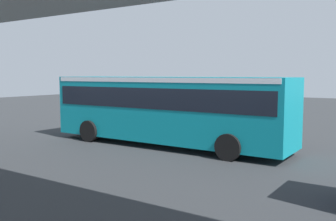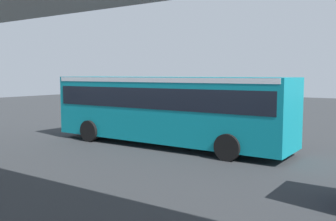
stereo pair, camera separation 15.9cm
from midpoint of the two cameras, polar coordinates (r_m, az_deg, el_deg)
ground at (r=18.60m, az=2.24°, el=-4.63°), size 80.00×80.00×0.00m
city_bus at (r=17.22m, az=0.02°, el=0.88°), size 11.54×2.85×3.15m
pedestrian at (r=18.25m, az=17.33°, el=-2.26°), size 0.38×0.38×1.79m
traffic_sign at (r=21.27m, az=14.42°, el=1.60°), size 0.08×0.60×2.80m
lane_dash_leftmost at (r=19.21m, az=16.54°, el=-4.53°), size 2.00×0.20×0.01m
lane_dash_left at (r=20.76m, az=5.95°, el=-3.60°), size 2.00×0.20×0.01m
lane_dash_centre at (r=22.90m, az=-2.90°, el=-2.72°), size 2.00×0.20×0.01m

